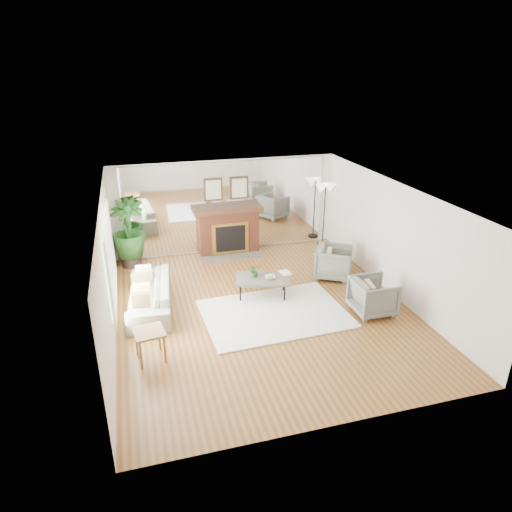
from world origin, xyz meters
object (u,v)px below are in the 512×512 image
object	(u,v)px
fireplace	(229,230)
armchair_front	(373,296)
floor_lamp	(325,193)
side_table	(149,336)
potted_ficus	(128,232)
coffee_table	(262,279)
sofa	(149,295)
armchair_back	(334,262)

from	to	relation	value
fireplace	armchair_front	xyz separation A→B (m)	(2.15, -3.99, -0.28)
armchair_front	floor_lamp	distance (m)	4.04
side_table	potted_ficus	world-z (taller)	potted_ficus
armchair_front	coffee_table	bearing A→B (deg)	57.36
armchair_front	side_table	world-z (taller)	armchair_front
armchair_front	potted_ficus	distance (m)	6.13
coffee_table	floor_lamp	bearing A→B (deg)	44.95
coffee_table	sofa	bearing A→B (deg)	176.93
armchair_back	coffee_table	bearing A→B (deg)	135.29
floor_lamp	coffee_table	bearing A→B (deg)	-135.05
side_table	fireplace	bearing A→B (deg)	61.58
sofa	armchair_back	world-z (taller)	armchair_back
sofa	side_table	size ratio (longest dim) A/B	3.81
coffee_table	potted_ficus	size ratio (longest dim) A/B	0.75
sofa	armchair_back	size ratio (longest dim) A/B	2.61
fireplace	side_table	size ratio (longest dim) A/B	3.54
coffee_table	floor_lamp	world-z (taller)	floor_lamp
potted_ficus	floor_lamp	xyz separation A→B (m)	(5.30, 0.00, 0.59)
side_table	potted_ficus	bearing A→B (deg)	92.81
potted_ficus	floor_lamp	size ratio (longest dim) A/B	0.97
coffee_table	armchair_back	world-z (taller)	armchair_back
sofa	armchair_back	distance (m)	4.39
armchair_front	floor_lamp	bearing A→B (deg)	-8.06
floor_lamp	side_table	bearing A→B (deg)	-140.06
coffee_table	fireplace	bearing A→B (deg)	93.03
sofa	armchair_front	xyz separation A→B (m)	(4.44, -1.42, 0.06)
coffee_table	side_table	distance (m)	3.06
armchair_back	potted_ficus	world-z (taller)	potted_ficus
potted_ficus	floor_lamp	distance (m)	5.33
armchair_back	potted_ficus	xyz separation A→B (m)	(-4.68, 2.05, 0.54)
armchair_back	floor_lamp	xyz separation A→B (m)	(0.61, 2.05, 1.13)
armchair_back	armchair_front	size ratio (longest dim) A/B	1.02
coffee_table	sofa	world-z (taller)	sofa
sofa	floor_lamp	world-z (taller)	floor_lamp
coffee_table	sofa	xyz separation A→B (m)	(-2.43, 0.13, -0.10)
coffee_table	floor_lamp	distance (m)	3.77
armchair_front	side_table	xyz separation A→B (m)	(-4.54, -0.42, 0.11)
side_table	armchair_front	bearing A→B (deg)	5.34
armchair_back	floor_lamp	world-z (taller)	floor_lamp
floor_lamp	potted_ficus	bearing A→B (deg)	-180.00
armchair_front	potted_ficus	size ratio (longest dim) A/B	0.48
fireplace	potted_ficus	world-z (taller)	fireplace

